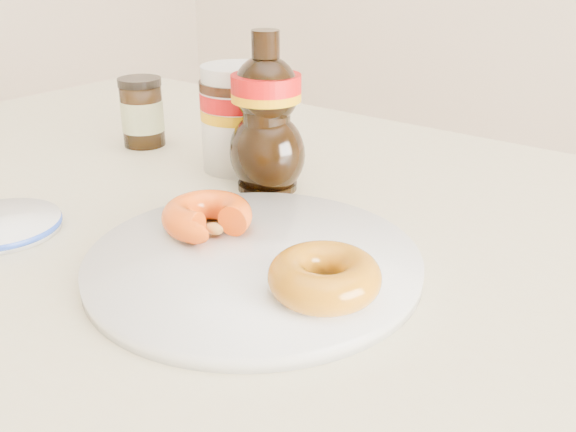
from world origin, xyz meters
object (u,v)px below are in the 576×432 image
Objects in this scene: syrup_bottle at (266,113)px; dark_jar at (142,113)px; donut_whole at (324,277)px; plate at (254,262)px; donut_bitten at (207,216)px; blue_rim_saucer at (0,225)px; dining_table at (248,297)px; nutella_jar at (238,114)px.

dark_jar is (-0.25, 0.02, -0.04)m from syrup_bottle.
donut_whole is 0.50m from dark_jar.
plate is 3.45× the size of donut_bitten.
syrup_bottle is 0.25m from dark_jar.
plate is at bearing -25.16° from donut_bitten.
donut_whole is at bearing 12.74° from blue_rim_saucer.
nutella_jar is at bearing 134.14° from dining_table.
donut_bitten is 0.48× the size of syrup_bottle.
dark_jar is at bearing 174.48° from syrup_bottle.
dining_table is 0.26m from blue_rim_saucer.
nutella_jar reaches higher than blue_rim_saucer.
donut_whole reaches higher than dining_table.
nutella_jar is at bearing 134.56° from plate.
nutella_jar reaches higher than donut_bitten.
plate is at bearing -53.96° from syrup_bottle.
plate is 0.27m from blue_rim_saucer.
plate is at bearing 20.43° from blue_rim_saucer.
plate is 2.48× the size of blue_rim_saucer.
nutella_jar reaches higher than dining_table.
syrup_bottle reaches higher than plate.
nutella_jar is 1.37× the size of dark_jar.
donut_bitten is 0.72× the size of blue_rim_saucer.
dining_table is at bearing 40.00° from blue_rim_saucer.
syrup_bottle reaches higher than nutella_jar.
dark_jar reaches higher than blue_rim_saucer.
blue_rim_saucer is at bearing -118.04° from syrup_bottle.
dining_table is 4.70× the size of plate.
donut_bitten is 0.17m from syrup_bottle.
donut_bitten is (-0.00, -0.05, 0.11)m from dining_table.
blue_rim_saucer is at bearing -167.26° from donut_whole.
plate is 0.22m from syrup_bottle.
syrup_bottle is 0.30m from blue_rim_saucer.
nutella_jar is at bearing 155.71° from syrup_bottle.
donut_whole is at bearing -25.78° from donut_bitten.
donut_whole is 0.28m from syrup_bottle.
donut_bitten is at bearing -55.76° from nutella_jar.
donut_whole reaches higher than blue_rim_saucer.
dark_jar is (-0.45, 0.20, 0.02)m from donut_whole.
dark_jar is 0.30m from blue_rim_saucer.
plate is 0.09m from donut_whole.
plate is 3.14× the size of dark_jar.
syrup_bottle is (-0.12, 0.16, 0.08)m from plate.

